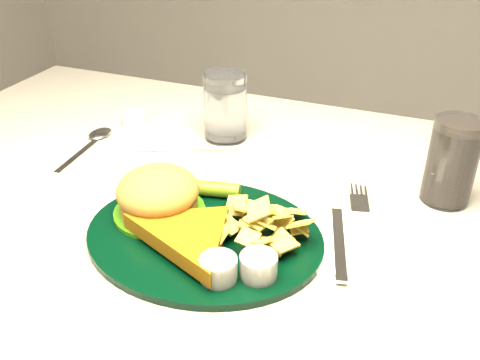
{
  "coord_description": "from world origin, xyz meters",
  "views": [
    {
      "loc": [
        0.27,
        -0.58,
        1.16
      ],
      "look_at": [
        0.04,
        -0.01,
        0.8
      ],
      "focal_mm": 40.0,
      "sensor_mm": 36.0,
      "label": 1
    }
  ],
  "objects": [
    {
      "name": "fork_napkin",
      "position": [
        0.18,
        -0.03,
        0.76
      ],
      "size": [
        0.19,
        0.23,
        0.01
      ],
      "primitive_type": null,
      "rotation": [
        0.0,
        0.0,
        0.26
      ],
      "color": "white",
      "rests_on": "table"
    },
    {
      "name": "wrapped_straw",
      "position": [
        -0.1,
        0.13,
        0.75
      ],
      "size": [
        0.21,
        0.14,
        0.01
      ],
      "primitive_type": null,
      "rotation": [
        0.0,
        0.0,
        0.41
      ],
      "color": "white",
      "rests_on": "table"
    },
    {
      "name": "dinner_plate",
      "position": [
        0.02,
        -0.09,
        0.78
      ],
      "size": [
        0.31,
        0.26,
        0.07
      ],
      "primitive_type": null,
      "rotation": [
        0.0,
        0.0,
        0.03
      ],
      "color": "black",
      "rests_on": "table"
    },
    {
      "name": "cola_glass",
      "position": [
        0.3,
        0.12,
        0.81
      ],
      "size": [
        0.07,
        0.07,
        0.12
      ],
      "primitive_type": "cylinder",
      "rotation": [
        0.0,
        0.0,
        -0.04
      ],
      "color": "black",
      "rests_on": "table"
    },
    {
      "name": "water_glass",
      "position": [
        -0.07,
        0.19,
        0.81
      ],
      "size": [
        0.09,
        0.09,
        0.12
      ],
      "primitive_type": "cylinder",
      "rotation": [
        0.0,
        0.0,
        -0.34
      ],
      "color": "white",
      "rests_on": "table"
    },
    {
      "name": "spoon",
      "position": [
        -0.27,
        0.03,
        0.76
      ],
      "size": [
        0.06,
        0.17,
        0.01
      ],
      "primitive_type": null,
      "rotation": [
        0.0,
        0.0,
        0.08
      ],
      "color": "silver",
      "rests_on": "table"
    },
    {
      "name": "ramekin",
      "position": [
        -0.25,
        0.18,
        0.76
      ],
      "size": [
        0.04,
        0.04,
        0.02
      ],
      "primitive_type": "cylinder",
      "rotation": [
        0.0,
        0.0,
        0.18
      ],
      "color": "white",
      "rests_on": "table"
    }
  ]
}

